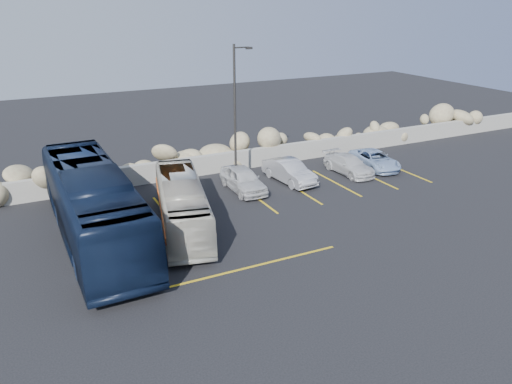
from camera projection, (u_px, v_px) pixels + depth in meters
name	position (u px, v px, depth m)	size (l,w,h in m)	color
ground	(275.00, 264.00, 20.61)	(90.00, 90.00, 0.00)	black
seawall	(182.00, 168.00, 30.43)	(60.00, 0.40, 1.20)	gray
riprap_pile	(175.00, 152.00, 31.18)	(54.00, 2.80, 2.60)	#9C8966
parking_lines	(301.00, 200.00, 27.20)	(18.16, 9.36, 0.01)	gold
lamppost	(236.00, 112.00, 28.07)	(1.14, 0.18, 8.00)	#322F2C
vintage_bus	(182.00, 204.00, 23.54)	(1.97, 8.44, 2.35)	beige
tour_coach	(93.00, 205.00, 22.08)	(2.87, 12.27, 3.42)	black
car_a	(243.00, 179.00, 28.32)	(1.60, 3.97, 1.35)	silver
car_b	(289.00, 171.00, 29.71)	(1.40, 4.02, 1.32)	#A9A9AD
car_c	(349.00, 165.00, 31.23)	(1.58, 3.90, 1.13)	silver
car_d	(375.00, 160.00, 32.20)	(1.87, 4.06, 1.13)	#94AED3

